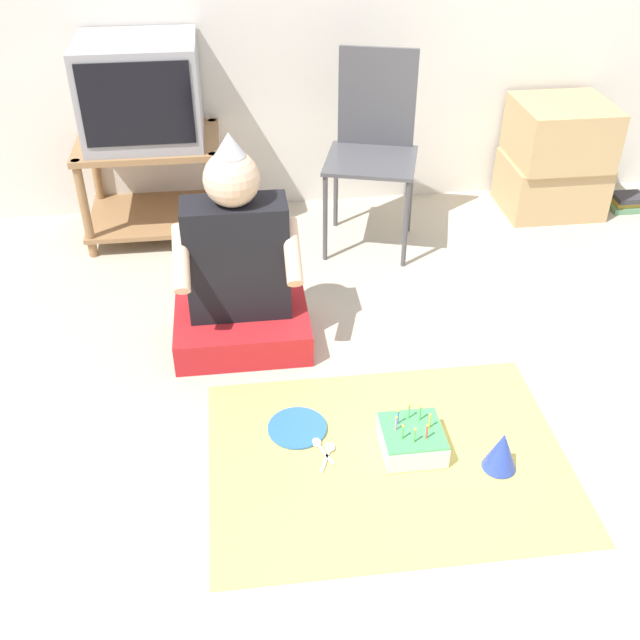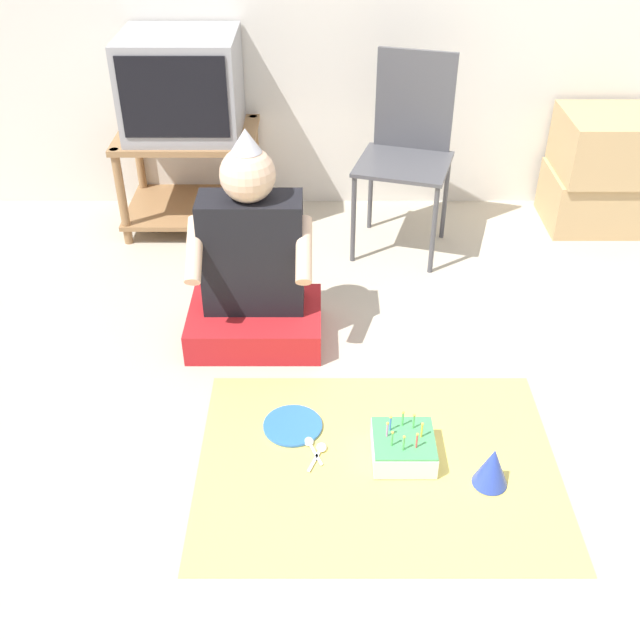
{
  "view_description": "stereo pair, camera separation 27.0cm",
  "coord_description": "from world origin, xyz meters",
  "px_view_note": "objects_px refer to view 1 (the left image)",
  "views": [
    {
      "loc": [
        -0.71,
        -1.91,
        1.9
      ],
      "look_at": [
        -0.44,
        0.28,
        0.35
      ],
      "focal_mm": 42.0,
      "sensor_mm": 36.0,
      "label": 1
    },
    {
      "loc": [
        -0.45,
        -1.93,
        1.9
      ],
      "look_at": [
        -0.44,
        0.28,
        0.35
      ],
      "focal_mm": 42.0,
      "sensor_mm": 36.0,
      "label": 2
    }
  ],
  "objects_px": {
    "tv": "(141,91)",
    "person_seated": "(239,276)",
    "birthday_cake": "(412,439)",
    "cardboard_box_stack": "(556,158)",
    "party_hat_blue": "(502,451)",
    "book_pile": "(627,202)",
    "paper_plate": "(297,428)",
    "folding_chair": "(374,138)"
  },
  "relations": [
    {
      "from": "tv",
      "to": "person_seated",
      "type": "bearing_deg",
      "value": -68.85
    },
    {
      "from": "party_hat_blue",
      "to": "birthday_cake",
      "type": "bearing_deg",
      "value": 156.76
    },
    {
      "from": "tv",
      "to": "person_seated",
      "type": "xyz_separation_m",
      "value": [
        0.4,
        -1.03,
        -0.43
      ]
    },
    {
      "from": "book_pile",
      "to": "paper_plate",
      "type": "bearing_deg",
      "value": -142.4
    },
    {
      "from": "birthday_cake",
      "to": "book_pile",
      "type": "bearing_deg",
      "value": 46.38
    },
    {
      "from": "cardboard_box_stack",
      "to": "birthday_cake",
      "type": "relative_size",
      "value": 2.79
    },
    {
      "from": "cardboard_box_stack",
      "to": "paper_plate",
      "type": "bearing_deg",
      "value": -134.22
    },
    {
      "from": "cardboard_box_stack",
      "to": "book_pile",
      "type": "bearing_deg",
      "value": -9.07
    },
    {
      "from": "tv",
      "to": "cardboard_box_stack",
      "type": "relative_size",
      "value": 0.93
    },
    {
      "from": "folding_chair",
      "to": "cardboard_box_stack",
      "type": "xyz_separation_m",
      "value": [
        1.05,
        0.2,
        -0.24
      ]
    },
    {
      "from": "tv",
      "to": "book_pile",
      "type": "bearing_deg",
      "value": -1.66
    },
    {
      "from": "folding_chair",
      "to": "book_pile",
      "type": "xyz_separation_m",
      "value": [
        1.48,
        0.13,
        -0.5
      ]
    },
    {
      "from": "folding_chair",
      "to": "cardboard_box_stack",
      "type": "distance_m",
      "value": 1.09
    },
    {
      "from": "person_seated",
      "to": "paper_plate",
      "type": "bearing_deg",
      "value": -73.53
    },
    {
      "from": "folding_chair",
      "to": "person_seated",
      "type": "height_order",
      "value": "folding_chair"
    },
    {
      "from": "party_hat_blue",
      "to": "folding_chair",
      "type": "bearing_deg",
      "value": 94.94
    },
    {
      "from": "cardboard_box_stack",
      "to": "birthday_cake",
      "type": "bearing_deg",
      "value": -123.79
    },
    {
      "from": "birthday_cake",
      "to": "paper_plate",
      "type": "bearing_deg",
      "value": 158.64
    },
    {
      "from": "cardboard_box_stack",
      "to": "person_seated",
      "type": "xyz_separation_m",
      "value": [
        -1.75,
        -1.03,
        0.02
      ]
    },
    {
      "from": "book_pile",
      "to": "cardboard_box_stack",
      "type": "bearing_deg",
      "value": 170.93
    },
    {
      "from": "tv",
      "to": "paper_plate",
      "type": "xyz_separation_m",
      "value": [
        0.57,
        -1.62,
        -0.74
      ]
    },
    {
      "from": "cardboard_box_stack",
      "to": "party_hat_blue",
      "type": "xyz_separation_m",
      "value": [
        -0.9,
        -1.89,
        -0.22
      ]
    },
    {
      "from": "cardboard_box_stack",
      "to": "party_hat_blue",
      "type": "height_order",
      "value": "cardboard_box_stack"
    },
    {
      "from": "tv",
      "to": "party_hat_blue",
      "type": "xyz_separation_m",
      "value": [
        1.25,
        -1.9,
        -0.67
      ]
    },
    {
      "from": "person_seated",
      "to": "birthday_cake",
      "type": "relative_size",
      "value": 4.23
    },
    {
      "from": "tv",
      "to": "folding_chair",
      "type": "relative_size",
      "value": 0.59
    },
    {
      "from": "book_pile",
      "to": "birthday_cake",
      "type": "relative_size",
      "value": 0.85
    },
    {
      "from": "tv",
      "to": "paper_plate",
      "type": "distance_m",
      "value": 1.87
    },
    {
      "from": "folding_chair",
      "to": "birthday_cake",
      "type": "relative_size",
      "value": 4.38
    },
    {
      "from": "folding_chair",
      "to": "person_seated",
      "type": "xyz_separation_m",
      "value": [
        -0.7,
        -0.83,
        -0.22
      ]
    },
    {
      "from": "book_pile",
      "to": "party_hat_blue",
      "type": "height_order",
      "value": "party_hat_blue"
    },
    {
      "from": "cardboard_box_stack",
      "to": "person_seated",
      "type": "height_order",
      "value": "person_seated"
    },
    {
      "from": "cardboard_box_stack",
      "to": "birthday_cake",
      "type": "xyz_separation_m",
      "value": [
        -1.18,
        -1.77,
        -0.25
      ]
    },
    {
      "from": "tv",
      "to": "cardboard_box_stack",
      "type": "distance_m",
      "value": 2.19
    },
    {
      "from": "tv",
      "to": "cardboard_box_stack",
      "type": "height_order",
      "value": "tv"
    },
    {
      "from": "party_hat_blue",
      "to": "book_pile",
      "type": "bearing_deg",
      "value": 53.71
    },
    {
      "from": "person_seated",
      "to": "party_hat_blue",
      "type": "bearing_deg",
      "value": -45.52
    },
    {
      "from": "party_hat_blue",
      "to": "paper_plate",
      "type": "bearing_deg",
      "value": 157.84
    },
    {
      "from": "book_pile",
      "to": "birthday_cake",
      "type": "distance_m",
      "value": 2.35
    },
    {
      "from": "tv",
      "to": "birthday_cake",
      "type": "height_order",
      "value": "tv"
    },
    {
      "from": "tv",
      "to": "book_pile",
      "type": "xyz_separation_m",
      "value": [
        2.58,
        -0.07,
        -0.71
      ]
    },
    {
      "from": "tv",
      "to": "person_seated",
      "type": "height_order",
      "value": "tv"
    }
  ]
}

